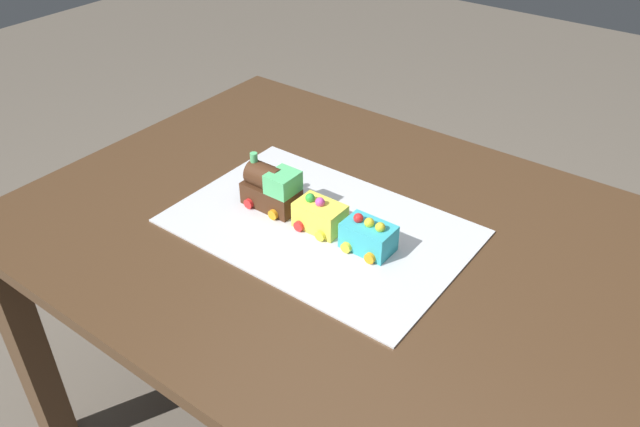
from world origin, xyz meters
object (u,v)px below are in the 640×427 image
object	(u,v)px
cake_locomotive	(271,188)
cake_car_flatbed_turquoise	(368,236)
dining_table	(350,271)
cake_car_tanker_lemon	(320,216)

from	to	relation	value
cake_locomotive	cake_car_flatbed_turquoise	bearing A→B (deg)	-0.00
dining_table	cake_car_flatbed_turquoise	world-z (taller)	cake_car_flatbed_turquoise
cake_locomotive	cake_car_tanker_lemon	distance (m)	0.13
cake_car_tanker_lemon	cake_locomotive	bearing A→B (deg)	180.00
cake_car_tanker_lemon	cake_car_flatbed_turquoise	world-z (taller)	same
dining_table	cake_car_flatbed_turquoise	distance (m)	0.16
dining_table	cake_car_tanker_lemon	bearing A→B (deg)	-152.34
dining_table	cake_car_tanker_lemon	xyz separation A→B (m)	(-0.06, -0.03, 0.14)
dining_table	cake_locomotive	xyz separation A→B (m)	(-0.19, -0.03, 0.16)
dining_table	cake_car_flatbed_turquoise	bearing A→B (deg)	-26.67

